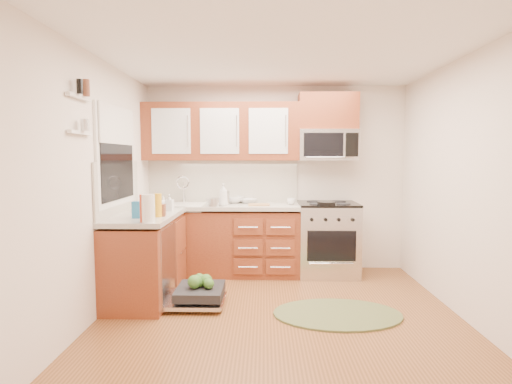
{
  "coord_description": "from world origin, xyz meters",
  "views": [
    {
      "loc": [
        -0.15,
        -3.75,
        1.54
      ],
      "look_at": [
        -0.25,
        0.85,
        1.14
      ],
      "focal_mm": 28.0,
      "sensor_mm": 36.0,
      "label": 1
    }
  ],
  "objects_px": {
    "paper_towel_roll": "(148,208)",
    "upper_cabinets": "(221,132)",
    "range": "(327,239)",
    "dishwasher": "(196,295)",
    "sink": "(181,214)",
    "bowl_b": "(233,200)",
    "stock_pot": "(213,202)",
    "bowl_a": "(248,201)",
    "skillet": "(326,203)",
    "rug": "(337,314)",
    "microwave": "(327,145)",
    "cup": "(291,201)",
    "cutting_board": "(259,205)"
  },
  "relations": [
    {
      "from": "paper_towel_roll",
      "to": "bowl_b",
      "type": "height_order",
      "value": "paper_towel_roll"
    },
    {
      "from": "sink",
      "to": "cup",
      "type": "bearing_deg",
      "value": -0.19
    },
    {
      "from": "range",
      "to": "microwave",
      "type": "height_order",
      "value": "microwave"
    },
    {
      "from": "dishwasher",
      "to": "cutting_board",
      "type": "height_order",
      "value": "cutting_board"
    },
    {
      "from": "cutting_board",
      "to": "range",
      "type": "bearing_deg",
      "value": 6.18
    },
    {
      "from": "upper_cabinets",
      "to": "range",
      "type": "relative_size",
      "value": 2.16
    },
    {
      "from": "dishwasher",
      "to": "bowl_b",
      "type": "relative_size",
      "value": 2.44
    },
    {
      "from": "range",
      "to": "sink",
      "type": "relative_size",
      "value": 1.53
    },
    {
      "from": "cutting_board",
      "to": "bowl_a",
      "type": "bearing_deg",
      "value": 120.52
    },
    {
      "from": "paper_towel_roll",
      "to": "cup",
      "type": "distance_m",
      "value": 2.04
    },
    {
      "from": "cutting_board",
      "to": "paper_towel_roll",
      "type": "relative_size",
      "value": 1.01
    },
    {
      "from": "skillet",
      "to": "range",
      "type": "bearing_deg",
      "value": 76.39
    },
    {
      "from": "range",
      "to": "paper_towel_roll",
      "type": "relative_size",
      "value": 3.57
    },
    {
      "from": "dishwasher",
      "to": "stock_pot",
      "type": "height_order",
      "value": "stock_pot"
    },
    {
      "from": "upper_cabinets",
      "to": "microwave",
      "type": "relative_size",
      "value": 2.7
    },
    {
      "from": "range",
      "to": "cup",
      "type": "relative_size",
      "value": 8.86
    },
    {
      "from": "upper_cabinets",
      "to": "range",
      "type": "distance_m",
      "value": 1.99
    },
    {
      "from": "paper_towel_roll",
      "to": "upper_cabinets",
      "type": "bearing_deg",
      "value": 71.78
    },
    {
      "from": "stock_pot",
      "to": "sink",
      "type": "bearing_deg",
      "value": 156.26
    },
    {
      "from": "range",
      "to": "skillet",
      "type": "xyz_separation_m",
      "value": [
        -0.06,
        -0.25,
        0.5
      ]
    },
    {
      "from": "range",
      "to": "skillet",
      "type": "distance_m",
      "value": 0.56
    },
    {
      "from": "bowl_b",
      "to": "cutting_board",
      "type": "bearing_deg",
      "value": -36.98
    },
    {
      "from": "upper_cabinets",
      "to": "bowl_b",
      "type": "relative_size",
      "value": 7.15
    },
    {
      "from": "skillet",
      "to": "bowl_a",
      "type": "height_order",
      "value": "skillet"
    },
    {
      "from": "range",
      "to": "microwave",
      "type": "xyz_separation_m",
      "value": [
        0.0,
        0.12,
        1.23
      ]
    },
    {
      "from": "sink",
      "to": "dishwasher",
      "type": "xyz_separation_m",
      "value": [
        0.39,
        -1.12,
        -0.7
      ]
    },
    {
      "from": "range",
      "to": "rug",
      "type": "xyz_separation_m",
      "value": [
        -0.11,
        -1.38,
        -0.46
      ]
    },
    {
      "from": "dishwasher",
      "to": "rug",
      "type": "height_order",
      "value": "dishwasher"
    },
    {
      "from": "cutting_board",
      "to": "sink",
      "type": "bearing_deg",
      "value": 175.17
    },
    {
      "from": "stock_pot",
      "to": "cup",
      "type": "distance_m",
      "value": 1.01
    },
    {
      "from": "range",
      "to": "dishwasher",
      "type": "height_order",
      "value": "range"
    },
    {
      "from": "cup",
      "to": "bowl_b",
      "type": "bearing_deg",
      "value": 166.55
    },
    {
      "from": "range",
      "to": "stock_pot",
      "type": "xyz_separation_m",
      "value": [
        -1.48,
        -0.21,
        0.5
      ]
    },
    {
      "from": "upper_cabinets",
      "to": "range",
      "type": "bearing_deg",
      "value": -5.89
    },
    {
      "from": "rug",
      "to": "sink",
      "type": "bearing_deg",
      "value": 143.03
    },
    {
      "from": "bowl_a",
      "to": "bowl_b",
      "type": "bearing_deg",
      "value": 180.0
    },
    {
      "from": "range",
      "to": "paper_towel_roll",
      "type": "xyz_separation_m",
      "value": [
        -1.93,
        -1.45,
        0.58
      ]
    },
    {
      "from": "range",
      "to": "rug",
      "type": "bearing_deg",
      "value": -94.64
    },
    {
      "from": "sink",
      "to": "bowl_b",
      "type": "xyz_separation_m",
      "value": [
        0.68,
        0.18,
        0.17
      ]
    },
    {
      "from": "paper_towel_roll",
      "to": "bowl_b",
      "type": "distance_m",
      "value": 1.76
    },
    {
      "from": "dishwasher",
      "to": "upper_cabinets",
      "type": "bearing_deg",
      "value": 83.96
    },
    {
      "from": "sink",
      "to": "bowl_b",
      "type": "distance_m",
      "value": 0.72
    },
    {
      "from": "sink",
      "to": "dishwasher",
      "type": "relative_size",
      "value": 0.89
    },
    {
      "from": "rug",
      "to": "upper_cabinets",
      "type": "bearing_deg",
      "value": 130.32
    },
    {
      "from": "stock_pot",
      "to": "bowl_a",
      "type": "bearing_deg",
      "value": 42.17
    },
    {
      "from": "sink",
      "to": "stock_pot",
      "type": "bearing_deg",
      "value": -23.74
    },
    {
      "from": "range",
      "to": "microwave",
      "type": "bearing_deg",
      "value": 90.0
    },
    {
      "from": "microwave",
      "to": "dishwasher",
      "type": "bearing_deg",
      "value": -140.93
    },
    {
      "from": "rug",
      "to": "paper_towel_roll",
      "type": "bearing_deg",
      "value": -177.75
    },
    {
      "from": "dishwasher",
      "to": "skillet",
      "type": "distance_m",
      "value": 1.93
    }
  ]
}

